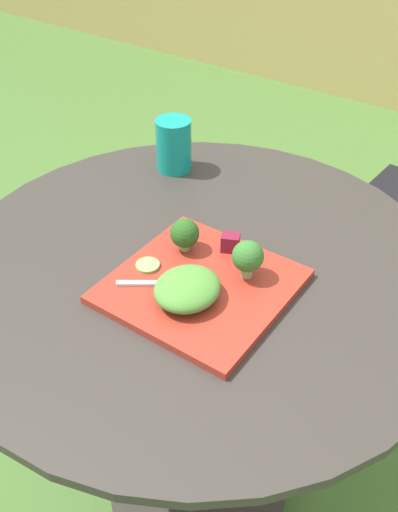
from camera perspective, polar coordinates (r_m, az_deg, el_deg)
name	(u,v)px	position (r m, az deg, el deg)	size (l,w,h in m)	color
ground_plane	(198,482)	(1.56, -0.11, -21.38)	(12.00, 12.00, 0.00)	#4C7533
patio_table	(198,361)	(1.19, -0.14, -10.31)	(0.89, 0.89, 0.72)	#38332D
salad_plate	(201,286)	(0.95, 0.17, -2.97)	(0.27, 0.27, 0.01)	#AD3323
drinking_glass	(174,147)	(1.25, -2.50, 10.62)	(0.08, 0.08, 0.11)	#149989
fork	(173,283)	(0.94, -2.55, -2.71)	(0.14, 0.10, 0.00)	silver
lettuce_mound	(187,289)	(0.90, -1.16, -3.22)	(0.10, 0.11, 0.04)	#519338
broccoli_floret_0	(184,234)	(0.99, -1.47, 2.18)	(0.05, 0.05, 0.06)	#99B770
broccoli_floret_1	(247,258)	(0.93, 4.71, -0.20)	(0.05, 0.05, 0.07)	#99B770
cucumber_slice_0	(148,265)	(0.98, -5.07, -0.92)	(0.04, 0.04, 0.01)	#8EB766
beet_chunk_0	(230,242)	(1.00, 3.11, 1.34)	(0.03, 0.03, 0.03)	maroon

